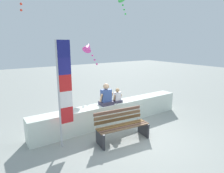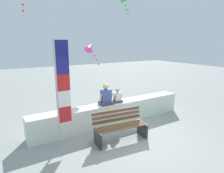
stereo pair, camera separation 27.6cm
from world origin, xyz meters
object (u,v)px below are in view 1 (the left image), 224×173
person_adult (106,96)px  kite_magenta (88,47)px  person_child (117,97)px  park_bench (122,126)px  flag_banner (63,88)px

person_adult → kite_magenta: kite_magenta is taller
person_child → park_bench: bearing=-119.7°
park_bench → kite_magenta: (0.61, 3.25, 2.25)m
park_bench → person_child: person_child is taller
person_adult → flag_banner: (-1.68, -0.53, 0.62)m
park_bench → kite_magenta: size_ratio=1.61×
flag_banner → kite_magenta: (2.13, 2.65, 0.99)m
park_bench → flag_banner: flag_banner is taller
kite_magenta → person_child: bearing=-89.1°
person_adult → park_bench: bearing=-98.4°
park_bench → person_child: (0.64, 1.13, 0.55)m
person_adult → kite_magenta: bearing=78.2°
park_bench → flag_banner: (-1.52, 0.60, 1.26)m
person_child → flag_banner: size_ratio=0.18×
park_bench → flag_banner: size_ratio=0.56×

